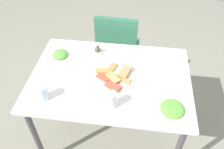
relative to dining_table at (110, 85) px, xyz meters
The scene contains 12 objects.
ground_plane 0.69m from the dining_table, ahead, with size 6.00×6.00×0.00m, color gray.
dining_table is the anchor object (origin of this frame).
dining_chair 0.74m from the dining_table, 91.83° to the left, with size 0.44×0.45×0.90m.
pide_platter 0.11m from the dining_table, 17.69° to the right, with size 0.30×0.32×0.04m.
salad_plate_greens 0.48m from the dining_table, 157.95° to the left, with size 0.20×0.20×0.06m.
salad_plate_rice 0.52m from the dining_table, 30.56° to the right, with size 0.24×0.24×0.04m.
soda_can 0.31m from the dining_table, 80.08° to the right, with size 0.07×0.07×0.12m, color silver.
drinking_glass 0.51m from the dining_table, 147.59° to the right, with size 0.07×0.07×0.11m, color silver.
paper_napkin 0.43m from the dining_table, 35.68° to the left, with size 0.12×0.12×0.00m, color white.
fork 0.42m from the dining_table, 33.64° to the left, with size 0.19×0.02×0.01m, color silver.
spoon 0.44m from the dining_table, 37.62° to the left, with size 0.18×0.01×0.01m, color silver.
condiment_caddy 0.33m from the dining_table, 119.86° to the left, with size 0.11×0.11×0.07m.
Camera 1 is at (0.17, -1.22, 2.00)m, focal length 37.37 mm.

